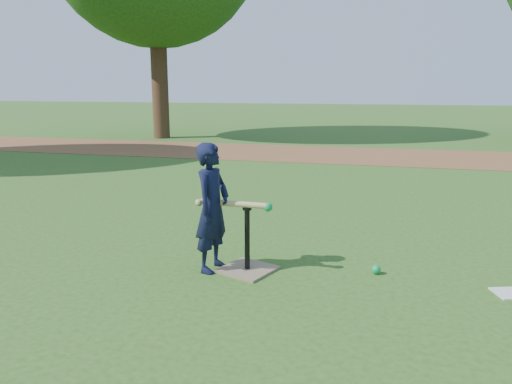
# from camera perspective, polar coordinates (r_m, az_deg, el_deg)

# --- Properties ---
(ground) EXTENTS (80.00, 80.00, 0.00)m
(ground) POSITION_cam_1_polar(r_m,az_deg,el_deg) (4.64, 3.70, -8.20)
(ground) COLOR #285116
(ground) RESTS_ON ground
(dirt_strip) EXTENTS (24.00, 3.00, 0.01)m
(dirt_strip) POSITION_cam_1_polar(r_m,az_deg,el_deg) (11.91, 10.79, 4.17)
(dirt_strip) COLOR brown
(dirt_strip) RESTS_ON ground
(child) EXTENTS (0.33, 0.45, 1.13)m
(child) POSITION_cam_1_polar(r_m,az_deg,el_deg) (4.35, -5.02, -1.79)
(child) COLOR black
(child) RESTS_ON ground
(wiffle_ball_ground) EXTENTS (0.08, 0.08, 0.08)m
(wiffle_ball_ground) POSITION_cam_1_polar(r_m,az_deg,el_deg) (4.50, 13.57, -8.61)
(wiffle_ball_ground) COLOR #0D9948
(wiffle_ball_ground) RESTS_ON ground
(batting_tee) EXTENTS (0.55, 0.55, 0.61)m
(batting_tee) POSITION_cam_1_polar(r_m,az_deg,el_deg) (4.43, -1.00, -7.63)
(batting_tee) COLOR #846F53
(batting_tee) RESTS_ON ground
(swing_action) EXTENTS (0.68, 0.11, 0.08)m
(swing_action) POSITION_cam_1_polar(r_m,az_deg,el_deg) (4.29, -2.23, -1.41)
(swing_action) COLOR tan
(swing_action) RESTS_ON ground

